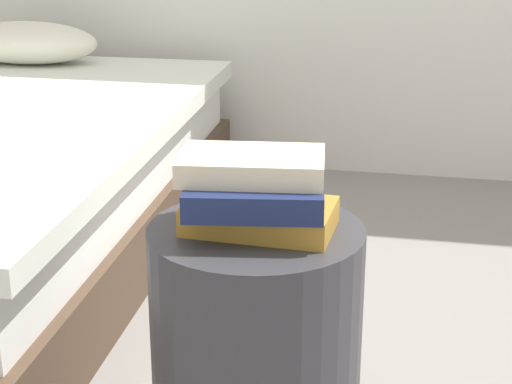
% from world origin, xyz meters
% --- Properties ---
extents(side_table, '(0.39, 0.39, 0.53)m').
position_xyz_m(side_table, '(0.00, 0.00, 0.26)').
color(side_table, '#333338').
rests_on(side_table, ground_plane).
extents(book_ochre, '(0.27, 0.17, 0.05)m').
position_xyz_m(book_ochre, '(0.01, -0.00, 0.55)').
color(book_ochre, '#B7842D').
rests_on(book_ochre, side_table).
extents(book_navy, '(0.26, 0.23, 0.05)m').
position_xyz_m(book_navy, '(0.00, -0.01, 0.60)').
color(book_navy, '#19234C').
rests_on(book_navy, book_ochre).
extents(book_cream, '(0.27, 0.18, 0.04)m').
position_xyz_m(book_cream, '(-0.01, 0.00, 0.64)').
color(book_cream, beige).
rests_on(book_cream, book_navy).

